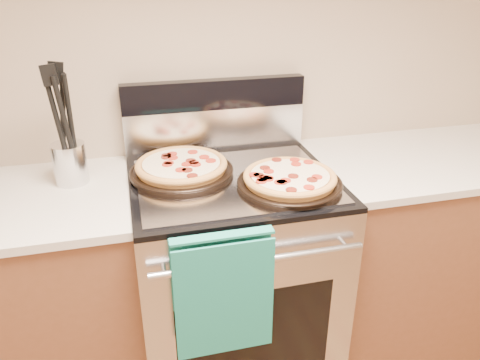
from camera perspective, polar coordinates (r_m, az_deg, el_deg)
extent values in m
plane|color=tan|center=(1.96, -3.50, 16.08)|extent=(4.00, 0.00, 4.00)
cube|color=#B7B7BC|center=(2.00, -0.85, -12.05)|extent=(0.76, 0.68, 0.90)
cube|color=black|center=(1.75, 1.84, -18.49)|extent=(0.56, 0.01, 0.40)
cube|color=black|center=(1.76, -0.94, -0.02)|extent=(0.76, 0.68, 0.02)
cube|color=silver|center=(2.00, -3.03, 6.25)|extent=(0.76, 0.06, 0.18)
cube|color=black|center=(1.96, -3.13, 10.40)|extent=(0.76, 0.06, 0.12)
cylinder|color=silver|center=(1.50, 2.45, -9.80)|extent=(0.70, 0.03, 0.03)
cube|color=gray|center=(1.73, -0.72, -0.04)|extent=(0.70, 0.55, 0.01)
cube|color=brown|center=(2.06, -26.45, -14.21)|extent=(1.00, 0.62, 0.88)
cube|color=brown|center=(2.35, 20.55, -7.87)|extent=(1.00, 0.62, 0.88)
cube|color=beige|center=(2.15, 22.37, 2.40)|extent=(1.02, 0.64, 0.03)
cylinder|color=silver|center=(1.82, -20.00, 1.94)|extent=(0.14, 0.14, 0.15)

